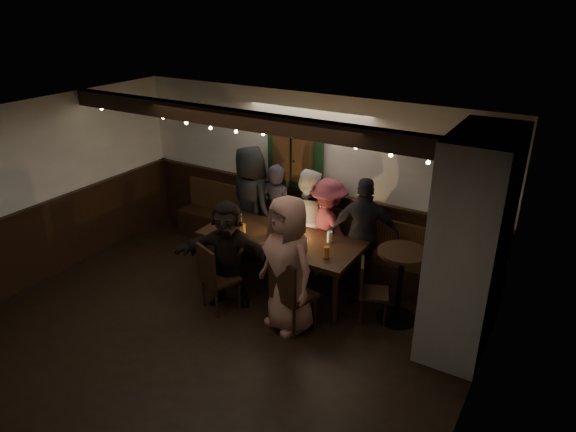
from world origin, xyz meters
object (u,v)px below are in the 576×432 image
Objects in this scene: person_c at (307,220)px; person_f at (228,254)px; person_e at (364,234)px; person_b at (277,213)px; high_top at (401,277)px; person_g at (288,265)px; chair_end at (368,287)px; person_d at (328,228)px; dining_table at (280,242)px; chair_near_right at (289,291)px; person_a at (251,202)px; chair_near_left at (214,274)px.

person_f is at bearing 73.98° from person_c.
person_b is at bearing -24.26° from person_e.
high_top is 0.67× the size of person_f.
person_f is 0.84× the size of person_g.
chair_end is at bearing -1.47° from person_f.
person_f is at bearing 82.54° from person_d.
person_b is at bearing 146.91° from person_g.
dining_table is 0.82m from person_d.
person_e is (1.47, -0.07, 0.03)m from person_b.
chair_end is (0.74, 0.74, -0.10)m from chair_near_right.
person_d is (-0.98, 0.79, 0.29)m from chair_end.
person_e is at bearing -158.14° from person_a.
person_e reaches higher than chair_near_left.
high_top is 0.66× the size of person_d.
chair_near_right is 2.16m from person_a.
person_e is 0.93× the size of person_g.
person_b is (-0.50, 0.74, 0.05)m from dining_table.
high_top is at bearing -0.03° from person_f.
person_a is at bearing 162.51° from chair_end.
person_d is 0.85× the size of person_g.
person_b reaches higher than chair_near_left.
chair_near_right is 1.01× the size of high_top.
person_b is 1.41m from person_f.
high_top is 2.25m from person_f.
person_g reaches higher than person_c.
person_e reaches higher than person_d.
person_g is at bearing -52.66° from dining_table.
dining_table is at bearing -176.04° from high_top.
person_f reaches higher than chair_end.
chair_near_right reaches higher than chair_end.
dining_table is 2.76× the size of chair_end.
person_g reaches higher than chair_end.
person_f is (-0.77, -1.40, -0.01)m from person_d.
person_b is 0.88m from person_d.
person_c reaches higher than dining_table.
dining_table is at bearing 148.38° from person_g.
chair_near_left is at bearing -123.24° from person_f.
person_g reaches higher than person_f.
person_c is (-1.68, 0.62, 0.16)m from high_top.
person_f is (-1.37, -1.33, -0.08)m from person_e.
person_g reaches higher than dining_table.
person_a reaches higher than dining_table.
person_c is (0.53, 0.00, 0.01)m from person_b.
person_g is (-0.05, 0.07, 0.32)m from chair_near_right.
high_top is (0.35, 0.18, 0.17)m from chair_end.
person_g is at bearing 132.14° from person_b.
person_a is 1.20× the size of person_d.
dining_table is 1.38m from chair_end.
person_b is at bearing 21.17° from person_d.
chair_end is 1.29m from person_d.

